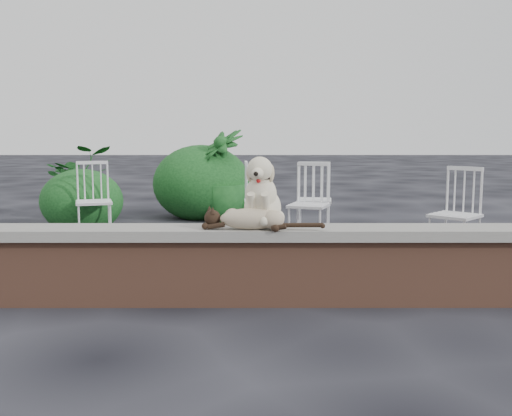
{
  "coord_description": "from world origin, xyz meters",
  "views": [
    {
      "loc": [
        -1.08,
        -4.33,
        1.28
      ],
      "look_at": [
        -1.08,
        0.2,
        0.7
      ],
      "focal_mm": 40.99,
      "sensor_mm": 36.0,
      "label": 1
    }
  ],
  "objects_px": {
    "cat": "(252,217)",
    "chair_b": "(309,204)",
    "chair_c": "(314,199)",
    "chair_e": "(262,200)",
    "potted_plant_a": "(79,182)",
    "chair_d": "(455,214)",
    "chair_a": "(94,201)",
    "dog": "(263,191)",
    "potted_plant_b": "(221,175)"
  },
  "relations": [
    {
      "from": "dog",
      "to": "potted_plant_b",
      "type": "height_order",
      "value": "potted_plant_b"
    },
    {
      "from": "chair_a",
      "to": "chair_c",
      "type": "xyz_separation_m",
      "value": [
        2.69,
        0.19,
        0.0
      ]
    },
    {
      "from": "potted_plant_a",
      "to": "chair_e",
      "type": "bearing_deg",
      "value": -31.88
    },
    {
      "from": "dog",
      "to": "chair_c",
      "type": "relative_size",
      "value": 0.58
    },
    {
      "from": "potted_plant_b",
      "to": "cat",
      "type": "bearing_deg",
      "value": -83.66
    },
    {
      "from": "dog",
      "to": "chair_d",
      "type": "distance_m",
      "value": 2.49
    },
    {
      "from": "cat",
      "to": "chair_b",
      "type": "distance_m",
      "value": 2.55
    },
    {
      "from": "chair_e",
      "to": "potted_plant_b",
      "type": "xyz_separation_m",
      "value": [
        -0.58,
        1.42,
        0.2
      ]
    },
    {
      "from": "dog",
      "to": "chair_e",
      "type": "bearing_deg",
      "value": 101.03
    },
    {
      "from": "cat",
      "to": "chair_c",
      "type": "bearing_deg",
      "value": 87.25
    },
    {
      "from": "chair_c",
      "to": "chair_d",
      "type": "height_order",
      "value": "same"
    },
    {
      "from": "chair_e",
      "to": "chair_b",
      "type": "relative_size",
      "value": 1.0
    },
    {
      "from": "cat",
      "to": "potted_plant_a",
      "type": "height_order",
      "value": "potted_plant_a"
    },
    {
      "from": "chair_e",
      "to": "chair_a",
      "type": "bearing_deg",
      "value": 89.83
    },
    {
      "from": "chair_a",
      "to": "potted_plant_b",
      "type": "bearing_deg",
      "value": 29.13
    },
    {
      "from": "dog",
      "to": "chair_b",
      "type": "distance_m",
      "value": 2.4
    },
    {
      "from": "chair_a",
      "to": "chair_e",
      "type": "height_order",
      "value": "same"
    },
    {
      "from": "chair_c",
      "to": "potted_plant_b",
      "type": "distance_m",
      "value": 1.82
    },
    {
      "from": "chair_d",
      "to": "potted_plant_b",
      "type": "bearing_deg",
      "value": 177.03
    },
    {
      "from": "chair_b",
      "to": "potted_plant_b",
      "type": "relative_size",
      "value": 0.7
    },
    {
      "from": "chair_a",
      "to": "chair_d",
      "type": "bearing_deg",
      "value": -33.17
    },
    {
      "from": "cat",
      "to": "chair_d",
      "type": "xyz_separation_m",
      "value": [
        2.05,
        1.63,
        -0.2
      ]
    },
    {
      "from": "chair_e",
      "to": "chair_c",
      "type": "height_order",
      "value": "same"
    },
    {
      "from": "chair_a",
      "to": "potted_plant_a",
      "type": "bearing_deg",
      "value": 94.8
    },
    {
      "from": "dog",
      "to": "potted_plant_b",
      "type": "bearing_deg",
      "value": 109.15
    },
    {
      "from": "chair_c",
      "to": "potted_plant_b",
      "type": "height_order",
      "value": "potted_plant_b"
    },
    {
      "from": "dog",
      "to": "chair_e",
      "type": "height_order",
      "value": "dog"
    },
    {
      "from": "dog",
      "to": "chair_a",
      "type": "height_order",
      "value": "dog"
    },
    {
      "from": "chair_e",
      "to": "chair_c",
      "type": "bearing_deg",
      "value": -83.91
    },
    {
      "from": "potted_plant_a",
      "to": "cat",
      "type": "bearing_deg",
      "value": -59.99
    },
    {
      "from": "chair_c",
      "to": "potted_plant_b",
      "type": "bearing_deg",
      "value": -39.92
    },
    {
      "from": "cat",
      "to": "potted_plant_a",
      "type": "distance_m",
      "value": 5.3
    },
    {
      "from": "dog",
      "to": "cat",
      "type": "xyz_separation_m",
      "value": [
        -0.08,
        -0.15,
        -0.18
      ]
    },
    {
      "from": "dog",
      "to": "chair_a",
      "type": "xyz_separation_m",
      "value": [
        -2.01,
        2.64,
        -0.38
      ]
    },
    {
      "from": "chair_a",
      "to": "chair_e",
      "type": "distance_m",
      "value": 2.04
    },
    {
      "from": "chair_b",
      "to": "potted_plant_b",
      "type": "bearing_deg",
      "value": 141.11
    },
    {
      "from": "cat",
      "to": "chair_e",
      "type": "relative_size",
      "value": 1.11
    },
    {
      "from": "potted_plant_b",
      "to": "chair_b",
      "type": "bearing_deg",
      "value": -58.76
    },
    {
      "from": "chair_b",
      "to": "potted_plant_a",
      "type": "height_order",
      "value": "potted_plant_a"
    },
    {
      "from": "chair_a",
      "to": "dog",
      "type": "bearing_deg",
      "value": -69.61
    },
    {
      "from": "chair_c",
      "to": "potted_plant_a",
      "type": "distance_m",
      "value": 3.77
    },
    {
      "from": "chair_a",
      "to": "cat",
      "type": "bearing_deg",
      "value": -72.22
    },
    {
      "from": "chair_d",
      "to": "potted_plant_a",
      "type": "distance_m",
      "value": 5.55
    },
    {
      "from": "chair_e",
      "to": "chair_c",
      "type": "relative_size",
      "value": 1.0
    },
    {
      "from": "chair_c",
      "to": "chair_e",
      "type": "bearing_deg",
      "value": 15.8
    },
    {
      "from": "cat",
      "to": "potted_plant_b",
      "type": "bearing_deg",
      "value": 107.84
    },
    {
      "from": "chair_c",
      "to": "chair_d",
      "type": "bearing_deg",
      "value": 140.85
    },
    {
      "from": "potted_plant_a",
      "to": "chair_a",
      "type": "bearing_deg",
      "value": -68.25
    },
    {
      "from": "dog",
      "to": "chair_d",
      "type": "height_order",
      "value": "dog"
    },
    {
      "from": "dog",
      "to": "potted_plant_b",
      "type": "distance_m",
      "value": 4.19
    }
  ]
}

